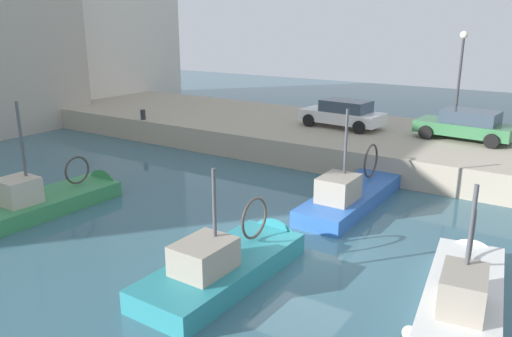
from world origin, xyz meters
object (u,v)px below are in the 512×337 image
fishing_boat_green (56,204)px  fishing_boat_teal (233,270)px  fishing_boat_white (463,300)px  fishing_boat_blue (355,199)px  parked_car_green (466,125)px  mooring_bollard_mid (143,115)px  quay_streetlamp (461,66)px  parked_car_white (343,114)px

fishing_boat_green → fishing_boat_teal: size_ratio=1.03×
fishing_boat_green → fishing_boat_white: bearing=-84.9°
fishing_boat_white → fishing_boat_teal: bearing=107.8°
fishing_boat_blue → parked_car_green: fishing_boat_blue is taller
fishing_boat_white → mooring_bollard_mid: size_ratio=11.79×
fishing_boat_white → fishing_boat_teal: size_ratio=1.08×
fishing_boat_teal → parked_car_green: bearing=-10.8°
fishing_boat_white → quay_streetlamp: 14.83m
fishing_boat_teal → mooring_bollard_mid: fishing_boat_teal is taller
parked_car_white → mooring_bollard_mid: (-4.11, 10.11, -0.45)m
fishing_boat_green → parked_car_white: 14.51m
fishing_boat_white → parked_car_green: fishing_boat_white is taller
fishing_boat_green → mooring_bollard_mid: fishing_boat_green is taller
mooring_bollard_mid → fishing_boat_green: bearing=-152.1°
fishing_boat_white → parked_car_white: fishing_boat_white is taller
fishing_boat_green → mooring_bollard_mid: (9.33, 4.93, 1.37)m
parked_car_white → quay_streetlamp: 5.92m
fishing_boat_green → parked_car_white: bearing=-21.1°
fishing_boat_green → mooring_bollard_mid: size_ratio=11.26×
parked_car_white → quay_streetlamp: quay_streetlamp is taller
fishing_boat_teal → parked_car_green: 14.80m
fishing_boat_blue → fishing_boat_teal: bearing=175.3°
fishing_boat_white → mooring_bollard_mid: bearing=66.6°
fishing_boat_blue → parked_car_white: fishing_boat_blue is taller
quay_streetlamp → fishing_boat_teal: bearing=172.7°
fishing_boat_blue → fishing_boat_teal: size_ratio=1.15×
fishing_boat_blue → parked_car_white: bearing=27.9°
fishing_boat_green → parked_car_white: size_ratio=1.42×
parked_car_green → mooring_bollard_mid: 16.64m
mooring_bollard_mid → fishing_boat_blue: bearing=-101.8°
fishing_boat_blue → mooring_bollard_mid: (2.90, 13.82, 1.35)m
fishing_boat_blue → quay_streetlamp: 9.68m
parked_car_white → mooring_bollard_mid: 10.92m
fishing_boat_white → quay_streetlamp: (13.74, 3.50, 4.34)m
fishing_boat_blue → fishing_boat_green: fishing_boat_green is taller
fishing_boat_blue → parked_car_green: size_ratio=1.59×
fishing_boat_blue → mooring_bollard_mid: fishing_boat_blue is taller
fishing_boat_teal → parked_car_green: (14.43, -2.75, 1.80)m
fishing_boat_teal → mooring_bollard_mid: 16.56m
parked_car_white → quay_streetlamp: size_ratio=0.90×
fishing_boat_white → fishing_boat_blue: 7.15m
fishing_boat_white → parked_car_green: bearing=12.2°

